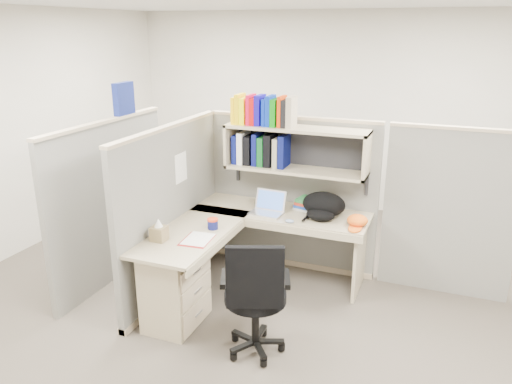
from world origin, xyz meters
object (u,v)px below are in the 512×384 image
at_px(desk, 206,268).
at_px(backpack, 322,206).
at_px(task_chair, 255,315).
at_px(laptop, 266,203).
at_px(snack_canister, 213,224).

height_order(desk, backpack, backpack).
relative_size(desk, task_chair, 1.72).
xyz_separation_m(laptop, task_chair, (0.35, -1.17, -0.48)).
xyz_separation_m(desk, snack_canister, (-0.02, 0.20, 0.34)).
distance_m(desk, laptop, 0.89).
height_order(backpack, snack_canister, backpack).
xyz_separation_m(desk, task_chair, (0.64, -0.43, -0.08)).
bearing_deg(laptop, snack_canister, -117.39).
bearing_deg(task_chair, snack_canister, 136.34).
distance_m(laptop, snack_canister, 0.62).
bearing_deg(snack_canister, desk, -84.32).
relative_size(desk, snack_canister, 17.51).
distance_m(laptop, task_chair, 1.31).
height_order(snack_canister, task_chair, task_chair).
xyz_separation_m(backpack, task_chair, (-0.19, -1.26, -0.49)).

